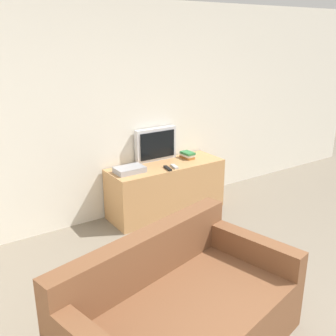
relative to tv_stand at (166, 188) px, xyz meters
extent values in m
cube|color=silver|center=(-0.51, 0.32, 0.97)|extent=(9.00, 0.06, 2.60)
cube|color=tan|center=(0.00, 0.00, 0.00)|extent=(1.51, 0.53, 0.65)
cube|color=silver|center=(-0.01, 0.23, 0.54)|extent=(0.58, 0.08, 0.43)
cube|color=black|center=(-0.01, 0.18, 0.54)|extent=(0.50, 0.01, 0.35)
cube|color=brown|center=(-1.22, -2.10, -0.10)|extent=(1.87, 1.32, 0.45)
cube|color=brown|center=(-1.31, -1.71, 0.31)|extent=(1.69, 0.54, 0.38)
cube|color=brown|center=(-0.46, -1.92, 0.00)|extent=(0.35, 0.96, 0.66)
cube|color=#995623|center=(0.38, 0.06, 0.34)|extent=(0.12, 0.20, 0.03)
cube|color=silver|center=(0.38, 0.08, 0.37)|extent=(0.12, 0.20, 0.03)
cube|color=#2D753D|center=(0.38, 0.06, 0.40)|extent=(0.13, 0.19, 0.03)
cube|color=black|center=(-0.09, -0.17, 0.34)|extent=(0.07, 0.18, 0.02)
cube|color=#B7B7B7|center=(0.02, -0.16, 0.34)|extent=(0.08, 0.16, 0.02)
cube|color=#99999E|center=(-0.53, -0.01, 0.36)|extent=(0.35, 0.23, 0.07)
camera|label=1|loc=(-2.60, -3.93, 1.88)|focal=42.00mm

